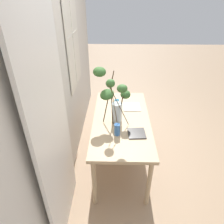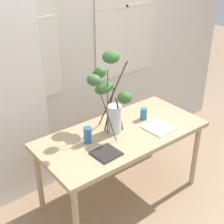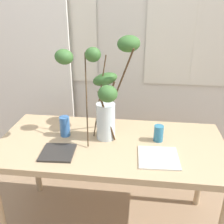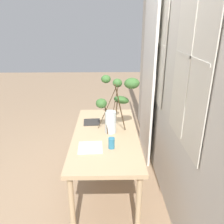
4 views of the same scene
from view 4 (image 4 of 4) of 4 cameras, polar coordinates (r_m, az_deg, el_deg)
The scene contains 9 objects.
ground at distance 2.98m, azimuth -1.50°, elevation -18.16°, with size 14.00×14.00×0.00m, color #9E7F60.
back_wall_with_windows at distance 2.42m, azimuth 15.99°, elevation 11.98°, with size 4.24×0.14×3.06m.
curtain_sheer_side at distance 3.27m, azimuth 9.00°, elevation 7.50°, with size 0.84×0.03×2.24m, color white.
dining_table at distance 2.60m, azimuth -1.64°, elevation -6.86°, with size 1.51×0.72×0.73m.
vase_with_branches at distance 2.47m, azimuth 0.83°, elevation 2.19°, with size 0.55×0.50×0.67m.
drinking_glass_blue_left at distance 2.84m, azimuth -0.50°, elevation -1.19°, with size 0.07×0.07×0.14m, color #386BAD.
drinking_glass_blue_right at distance 2.27m, azimuth -0.12°, elevation -7.82°, with size 0.06×0.06×0.11m, color teal.
plate_square_left at distance 2.85m, azimuth -5.08°, elevation -2.55°, with size 0.20×0.20×0.01m, color #2D2B28.
plate_square_right at distance 2.30m, azimuth -5.46°, elevation -8.87°, with size 0.24×0.24×0.01m, color silver.
Camera 4 is at (2.29, 0.03, 1.90)m, focal length 36.36 mm.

